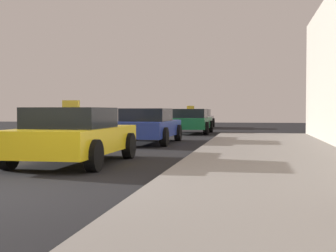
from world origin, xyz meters
TOP-DOWN VIEW (x-y plane):
  - ground_plane at (0.00, 0.00)m, footprint 80.00×80.00m
  - sidewalk at (4.00, 0.00)m, footprint 4.00×32.00m
  - car_yellow at (-0.48, 3.79)m, footprint 2.04×4.17m
  - car_blue at (-0.28, 10.56)m, footprint 1.97×4.58m
  - car_green at (0.33, 18.04)m, footprint 2.03×4.09m
  - car_silver at (-0.15, 25.80)m, footprint 1.93×4.19m

SIDE VIEW (x-z plane):
  - ground_plane at x=0.00m, z-range 0.00..0.00m
  - sidewalk at x=4.00m, z-range 0.00..0.15m
  - car_silver at x=-0.15m, z-range 0.01..1.28m
  - car_green at x=0.33m, z-range -0.07..1.36m
  - car_yellow at x=-0.48m, z-range -0.07..1.36m
  - car_blue at x=-0.28m, z-range 0.01..1.28m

